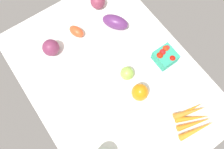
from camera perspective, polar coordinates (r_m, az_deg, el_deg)
tablecloth at (r=108.83cm, az=0.00°, el=-0.55°), size 104.00×76.00×2.00cm
red_onion_center at (r=113.26cm, az=-15.20°, el=6.57°), size 8.28×8.28×8.28cm
bell_pepper_orange at (r=101.21cm, az=7.09°, el=-4.50°), size 10.73×10.73×9.46cm
roma_tomato at (r=117.11cm, az=-8.97°, el=10.72°), size 9.45×7.37×4.96cm
berry_basket at (r=110.95cm, az=13.29°, el=4.53°), size 9.38×9.38×7.30cm
heirloom_tomato_green at (r=105.18cm, az=3.84°, el=0.32°), size 6.43×6.43×6.43cm
eggplant at (r=117.45cm, az=0.82°, el=13.12°), size 15.26×13.51×7.04cm
carrot_bunch at (r=107.44cm, az=19.86°, el=-10.63°), size 14.64×19.63×2.99cm
red_onion_near_basket at (r=124.66cm, az=-3.63°, el=17.94°), size 7.81×7.81×7.81cm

